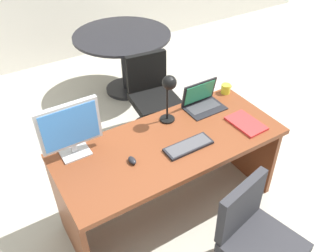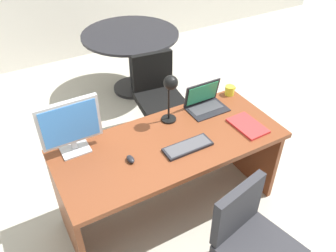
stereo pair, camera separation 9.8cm
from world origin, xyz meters
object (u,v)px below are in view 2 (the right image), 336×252
at_px(coffee_mug, 230,90).
at_px(meeting_table, 131,48).
at_px(meeting_chair_near, 158,102).
at_px(monitor, 70,125).
at_px(desk_lamp, 170,89).
at_px(desk, 167,158).
at_px(mouse, 130,159).
at_px(book, 248,126).
at_px(laptop, 204,100).
at_px(office_chair, 251,251).
at_px(keyboard, 188,147).

height_order(coffee_mug, meeting_table, coffee_mug).
relative_size(coffee_mug, meeting_chair_near, 0.13).
bearing_deg(monitor, desk_lamp, -2.79).
distance_m(desk, mouse, 0.42).
height_order(desk, desk_lamp, desk_lamp).
bearing_deg(book, coffee_mug, 69.70).
relative_size(laptop, meeting_table, 0.28).
bearing_deg(desk_lamp, coffee_mug, 7.69).
relative_size(book, office_chair, 0.39).
height_order(desk_lamp, coffee_mug, desk_lamp).
bearing_deg(meeting_table, office_chair, -98.13).
bearing_deg(meeting_table, desk_lamp, -104.25).
height_order(monitor, mouse, monitor).
bearing_deg(meeting_chair_near, office_chair, -98.80).
relative_size(laptop, office_chair, 0.40).
height_order(book, meeting_chair_near, meeting_chair_near).
bearing_deg(keyboard, mouse, 169.46).
distance_m(laptop, meeting_table, 1.70).
distance_m(monitor, book, 1.33).
distance_m(desk, book, 0.68).
relative_size(office_chair, meeting_table, 0.69).
xyz_separation_m(desk, laptop, (0.47, 0.21, 0.28)).
distance_m(monitor, meeting_chair_near, 1.50).
bearing_deg(mouse, laptop, 20.26).
relative_size(desk, mouse, 20.50).
xyz_separation_m(monitor, desk_lamp, (0.76, -0.04, 0.07)).
distance_m(desk, laptop, 0.58).
distance_m(book, meeting_table, 2.08).
distance_m(desk, desk_lamp, 0.55).
distance_m(laptop, desk_lamp, 0.42).
bearing_deg(monitor, keyboard, -27.70).
xyz_separation_m(book, coffee_mug, (0.16, 0.45, 0.03)).
relative_size(keyboard, office_chair, 0.46).
bearing_deg(monitor, office_chair, -52.86).
relative_size(monitor, meeting_chair_near, 0.51).
distance_m(keyboard, office_chair, 0.82).
xyz_separation_m(book, meeting_chair_near, (-0.16, 1.19, -0.42)).
distance_m(laptop, mouse, 0.87).
height_order(desk, office_chair, office_chair).
height_order(desk, meeting_table, meeting_table).
xyz_separation_m(desk, meeting_table, (0.56, 1.88, 0.04)).
height_order(monitor, coffee_mug, monitor).
bearing_deg(coffee_mug, desk, -161.69).
xyz_separation_m(laptop, coffee_mug, (0.31, 0.05, -0.03)).
xyz_separation_m(book, office_chair, (-0.45, -0.67, -0.44)).
distance_m(monitor, desk_lamp, 0.77).
distance_m(monitor, mouse, 0.47).
xyz_separation_m(book, meeting_table, (-0.05, 2.07, -0.18)).
height_order(desk, monitor, monitor).
height_order(laptop, desk_lamp, desk_lamp).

